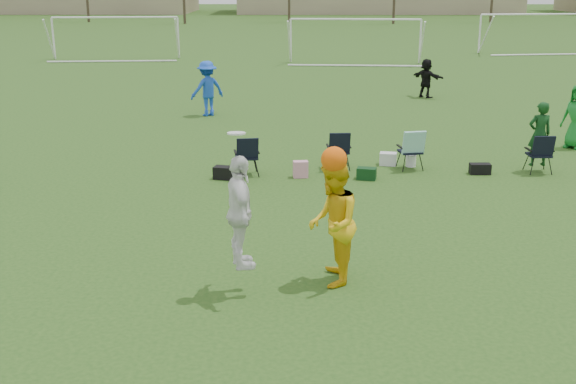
{
  "coord_description": "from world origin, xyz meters",
  "views": [
    {
      "loc": [
        0.56,
        -9.46,
        4.59
      ],
      "look_at": [
        0.47,
        1.8,
        1.25
      ],
      "focal_mm": 45.0,
      "sensor_mm": 36.0,
      "label": 1
    }
  ],
  "objects_px": {
    "fielder_black": "(426,78)",
    "goal_mid": "(355,28)",
    "fielder_blue": "(207,89)",
    "goal_left": "(115,26)",
    "center_contest": "(303,218)",
    "goal_right": "(535,22)"
  },
  "relations": [
    {
      "from": "fielder_black",
      "to": "goal_mid",
      "type": "distance_m",
      "value": 12.75
    },
    {
      "from": "fielder_blue",
      "to": "goal_left",
      "type": "height_order",
      "value": "goal_left"
    },
    {
      "from": "goal_left",
      "to": "goal_mid",
      "type": "xyz_separation_m",
      "value": [
        14.0,
        -2.0,
        0.0
      ]
    },
    {
      "from": "goal_left",
      "to": "center_contest",
      "type": "bearing_deg",
      "value": -77.09
    },
    {
      "from": "fielder_black",
      "to": "goal_mid",
      "type": "height_order",
      "value": "goal_mid"
    },
    {
      "from": "center_contest",
      "to": "goal_left",
      "type": "xyz_separation_m",
      "value": [
        -10.7,
        33.13,
        0.81
      ]
    },
    {
      "from": "goal_right",
      "to": "fielder_black",
      "type": "bearing_deg",
      "value": -126.7
    },
    {
      "from": "center_contest",
      "to": "goal_left",
      "type": "relative_size",
      "value": 0.34
    },
    {
      "from": "goal_mid",
      "to": "goal_right",
      "type": "xyz_separation_m",
      "value": [
        12.0,
        6.0,
        0.0
      ]
    },
    {
      "from": "goal_mid",
      "to": "goal_right",
      "type": "relative_size",
      "value": 1.01
    },
    {
      "from": "fielder_blue",
      "to": "goal_mid",
      "type": "distance_m",
      "value": 17.84
    },
    {
      "from": "goal_mid",
      "to": "goal_right",
      "type": "bearing_deg",
      "value": 30.57
    },
    {
      "from": "fielder_black",
      "to": "goal_right",
      "type": "relative_size",
      "value": 0.21
    },
    {
      "from": "fielder_blue",
      "to": "goal_mid",
      "type": "height_order",
      "value": "goal_mid"
    },
    {
      "from": "fielder_black",
      "to": "center_contest",
      "type": "relative_size",
      "value": 0.62
    },
    {
      "from": "fielder_black",
      "to": "goal_left",
      "type": "distance_m",
      "value": 21.54
    },
    {
      "from": "fielder_blue",
      "to": "fielder_black",
      "type": "relative_size",
      "value": 1.22
    },
    {
      "from": "fielder_black",
      "to": "goal_left",
      "type": "relative_size",
      "value": 0.21
    },
    {
      "from": "fielder_black",
      "to": "goal_right",
      "type": "height_order",
      "value": "goal_right"
    },
    {
      "from": "center_contest",
      "to": "fielder_black",
      "type": "bearing_deg",
      "value": 74.54
    },
    {
      "from": "fielder_blue",
      "to": "goal_right",
      "type": "bearing_deg",
      "value": -163.33
    },
    {
      "from": "center_contest",
      "to": "goal_right",
      "type": "relative_size",
      "value": 0.34
    }
  ]
}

